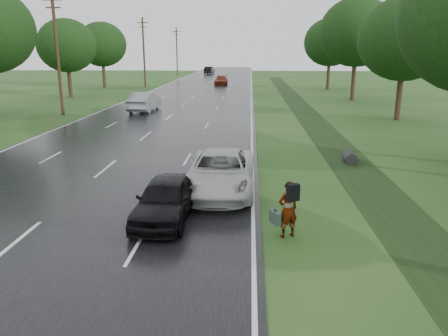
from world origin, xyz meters
The scene contains 20 objects.
ground centered at (0.00, 0.00, 0.00)m, with size 220.00×220.00×0.00m, color #214819.
road centered at (0.00, 45.00, 0.02)m, with size 14.00×180.00×0.04m, color black.
edge_stripe_east centered at (6.75, 45.00, 0.04)m, with size 0.12×180.00×0.01m, color silver.
edge_stripe_west centered at (-6.75, 45.00, 0.04)m, with size 0.12×180.00×0.01m, color silver.
center_line centered at (0.00, 45.00, 0.04)m, with size 0.12×180.00×0.01m, color silver.
drainage_ditch centered at (11.50, 18.71, 0.04)m, with size 2.20×120.00×0.56m.
utility_pole_mid centered at (-9.20, 25.00, 5.20)m, with size 1.60×0.26×10.00m.
utility_pole_far centered at (-9.20, 55.00, 5.20)m, with size 1.60×0.26×10.00m.
utility_pole_distant centered at (-9.20, 85.00, 5.20)m, with size 1.60×0.26×10.00m.
tree_east_c centered at (18.20, 24.00, 6.14)m, with size 7.00×7.00×9.29m.
tree_east_d centered at (17.80, 38.00, 7.15)m, with size 8.00×8.00×10.76m.
tree_east_f centered at (17.50, 52.00, 6.37)m, with size 7.20×7.20×9.62m.
tree_west_d centered at (-14.20, 39.00, 5.82)m, with size 6.60×6.60×8.80m.
tree_west_f centered at (-14.80, 53.00, 6.14)m, with size 7.00×7.00×9.29m.
pedestrian centered at (7.72, 0.93, 0.88)m, with size 0.90×0.70×1.70m.
white_pickup centered at (5.50, 5.00, 0.80)m, with size 2.54×5.50×1.53m, color silver.
dark_sedan centered at (3.96, 2.00, 0.73)m, with size 1.63×4.05×1.38m, color black.
silver_sedan centered at (-2.79, 27.54, 0.89)m, with size 1.79×5.15×1.70m, color gray.
far_car_red centered at (2.03, 58.76, 0.73)m, with size 1.94×4.77×1.38m, color maroon.
far_car_dark centered at (-2.97, 92.66, 0.86)m, with size 1.73×4.97×1.64m, color black.
Camera 1 is at (6.58, -11.02, 5.30)m, focal length 35.00 mm.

